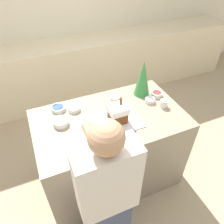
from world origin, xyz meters
name	(u,v)px	position (x,y,z in m)	size (l,w,h in m)	color
ground_plane	(110,175)	(0.00, 0.00, 0.00)	(12.00, 12.00, 0.00)	tan
wall_back	(56,13)	(0.00, 2.10, 1.30)	(8.00, 0.05, 2.60)	beige
back_cabinet_block	(68,72)	(0.00, 1.78, 0.48)	(6.00, 0.60, 0.96)	beige
kitchen_island	(110,150)	(0.00, 0.00, 0.46)	(1.41, 0.84, 0.93)	gray
baking_tray	(117,121)	(0.04, -0.08, 0.93)	(0.41, 0.34, 0.01)	silver
gingerbread_house	(118,113)	(0.04, -0.08, 1.02)	(0.16, 0.15, 0.23)	brown
decorative_tree	(143,78)	(0.46, 0.22, 1.12)	(0.17, 0.17, 0.38)	#33843D
candy_bowl_near_tray_left	(115,98)	(0.15, 0.23, 0.95)	(0.10, 0.10, 0.05)	white
candy_bowl_front_corner	(157,94)	(0.58, 0.12, 0.95)	(0.11, 0.11, 0.05)	silver
candy_bowl_far_right	(150,100)	(0.46, 0.06, 0.95)	(0.10, 0.10, 0.04)	silver
candy_bowl_near_tray_right	(60,122)	(-0.44, 0.09, 0.96)	(0.14, 0.14, 0.05)	white
candy_bowl_far_left	(58,108)	(-0.42, 0.30, 0.95)	(0.14, 0.14, 0.04)	silver
candy_bowl_behind_tray	(74,109)	(-0.28, 0.23, 0.95)	(0.12, 0.12, 0.04)	silver
mug	(164,104)	(0.55, -0.06, 0.97)	(0.07, 0.07, 0.08)	white
person	(108,200)	(-0.30, -0.68, 0.80)	(0.41, 0.51, 1.55)	#424C6B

